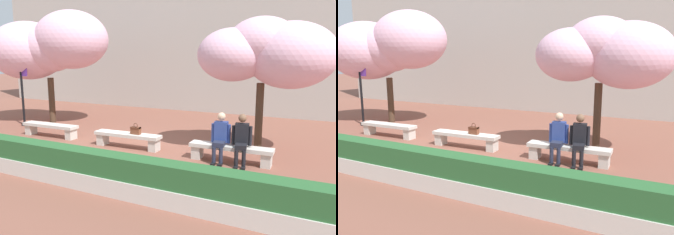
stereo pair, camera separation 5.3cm
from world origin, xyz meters
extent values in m
plane|color=brown|center=(0.00, 0.00, 0.00)|extent=(100.00, 100.00, 0.00)
cube|color=#B7B2A8|center=(0.00, 9.49, 4.88)|extent=(28.00, 4.00, 9.76)
cube|color=beige|center=(-3.19, 0.00, 0.40)|extent=(2.18, 0.49, 0.10)
cube|color=beige|center=(-4.10, -0.03, 0.17)|extent=(0.25, 0.35, 0.35)
cube|color=beige|center=(-2.28, 0.03, 0.17)|extent=(0.25, 0.35, 0.35)
cube|color=beige|center=(0.00, 0.00, 0.40)|extent=(2.18, 0.49, 0.10)
cube|color=beige|center=(-0.91, -0.03, 0.17)|extent=(0.25, 0.35, 0.35)
cube|color=beige|center=(0.91, 0.03, 0.17)|extent=(0.25, 0.35, 0.35)
cube|color=beige|center=(3.19, 0.00, 0.40)|extent=(2.18, 0.49, 0.10)
cube|color=beige|center=(2.28, -0.03, 0.17)|extent=(0.25, 0.35, 0.35)
cube|color=beige|center=(4.10, 0.03, 0.17)|extent=(0.25, 0.35, 0.35)
cube|color=black|center=(2.87, -0.43, 0.03)|extent=(0.12, 0.23, 0.06)
cylinder|color=#23283D|center=(2.87, -0.37, 0.24)|extent=(0.10, 0.10, 0.42)
cube|color=black|center=(3.05, -0.41, 0.03)|extent=(0.12, 0.23, 0.06)
cylinder|color=#23283D|center=(3.05, -0.35, 0.24)|extent=(0.10, 0.10, 0.42)
cube|color=#23283D|center=(2.94, -0.18, 0.51)|extent=(0.32, 0.43, 0.12)
cube|color=#2D4289|center=(2.92, 0.04, 0.78)|extent=(0.36, 0.25, 0.54)
sphere|color=beige|center=(2.92, 0.04, 1.19)|extent=(0.21, 0.21, 0.21)
cylinder|color=#2D4289|center=(2.71, 0.00, 0.74)|extent=(0.09, 0.09, 0.50)
cylinder|color=#2D4289|center=(3.13, 0.04, 0.74)|extent=(0.09, 0.09, 0.50)
cube|color=black|center=(3.46, -0.43, 0.03)|extent=(0.14, 0.23, 0.06)
cylinder|color=black|center=(3.45, -0.37, 0.24)|extent=(0.10, 0.10, 0.42)
cube|color=black|center=(3.64, -0.40, 0.03)|extent=(0.14, 0.23, 0.06)
cylinder|color=black|center=(3.62, -0.34, 0.24)|extent=(0.10, 0.10, 0.42)
cube|color=black|center=(3.50, -0.18, 0.51)|extent=(0.35, 0.44, 0.12)
cube|color=black|center=(3.47, 0.04, 0.78)|extent=(0.37, 0.28, 0.54)
sphere|color=brown|center=(3.47, 0.04, 1.19)|extent=(0.21, 0.21, 0.21)
cylinder|color=black|center=(3.26, -0.02, 0.74)|extent=(0.09, 0.09, 0.50)
cylinder|color=black|center=(3.68, 0.06, 0.74)|extent=(0.09, 0.09, 0.50)
cube|color=brown|center=(0.31, -0.01, 0.56)|extent=(0.30, 0.14, 0.22)
cube|color=#552C1C|center=(0.31, -0.02, 0.65)|extent=(0.30, 0.15, 0.04)
torus|color=#4A2718|center=(0.31, -0.01, 0.72)|extent=(0.14, 0.02, 0.14)
cylinder|color=#473323|center=(3.58, 1.52, 0.99)|extent=(0.22, 0.22, 1.98)
ellipsoid|color=#EFB7D1|center=(3.58, 1.52, 3.07)|extent=(2.01, 2.07, 1.51)
ellipsoid|color=#EFB7D1|center=(2.82, 1.24, 2.77)|extent=(2.01, 2.09, 1.51)
ellipsoid|color=#EFB7D1|center=(4.34, 1.53, 2.75)|extent=(2.43, 2.26, 1.83)
cylinder|color=#473323|center=(-5.16, 2.01, 0.94)|extent=(0.25, 0.25, 1.89)
ellipsoid|color=#EFB7D1|center=(-5.16, 2.01, 3.12)|extent=(2.67, 2.30, 2.00)
ellipsoid|color=#EFB7D1|center=(-6.19, 1.87, 3.01)|extent=(3.22, 3.08, 2.42)
ellipsoid|color=#EFB7D1|center=(-4.12, 2.24, 3.42)|extent=(3.10, 2.70, 2.32)
cylinder|color=black|center=(-5.64, 0.96, 0.06)|extent=(0.24, 0.24, 0.12)
cylinder|color=black|center=(-5.64, 0.96, 1.74)|extent=(0.09, 0.09, 3.48)
sphere|color=white|center=(-5.64, 0.96, 3.62)|extent=(0.28, 0.28, 0.28)
cylinder|color=black|center=(-5.44, 0.96, 2.71)|extent=(0.40, 0.02, 0.02)
cube|color=#5B2D8E|center=(-5.44, 0.96, 2.34)|extent=(0.30, 0.02, 0.70)
cube|color=beige|center=(0.00, -2.98, 0.18)|extent=(11.60, 0.50, 0.36)
cube|color=#285B2D|center=(0.00, -2.98, 0.58)|extent=(11.50, 0.44, 0.44)
camera|label=1|loc=(5.45, -8.04, 2.64)|focal=35.00mm
camera|label=2|loc=(5.50, -8.02, 2.64)|focal=35.00mm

